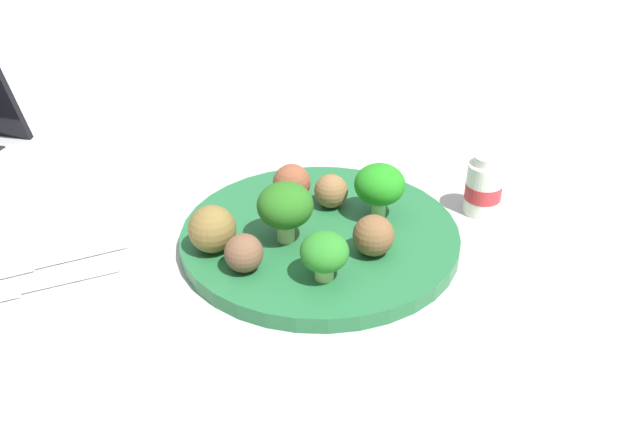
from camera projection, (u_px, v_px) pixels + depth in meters
name	position (u px, v px, depth m)	size (l,w,h in m)	color
ground_plane	(320.00, 244.00, 0.74)	(4.00, 4.00, 0.00)	#B2B2AD
plate	(320.00, 237.00, 0.73)	(0.28, 0.28, 0.02)	#236638
broccoli_floret_far_rim	(380.00, 185.00, 0.74)	(0.05, 0.05, 0.06)	#9ACC7A
broccoli_floret_front_right	(285.00, 206.00, 0.70)	(0.05, 0.05, 0.06)	#A5BC76
broccoli_floret_mid_left	(324.00, 253.00, 0.65)	(0.04, 0.04, 0.05)	#9BCF71
meatball_mid_left	(374.00, 235.00, 0.69)	(0.04, 0.04, 0.04)	brown
meatball_near_rim	(331.00, 191.00, 0.76)	(0.04, 0.04, 0.04)	brown
meatball_front_left	(292.00, 183.00, 0.77)	(0.04, 0.04, 0.04)	brown
meatball_mid_right	(212.00, 229.00, 0.69)	(0.05, 0.05, 0.05)	brown
meatball_back_right	(244.00, 253.00, 0.66)	(0.04, 0.04, 0.04)	brown
napkin	(54.00, 274.00, 0.69)	(0.17, 0.12, 0.01)	white
fork	(46.00, 282.00, 0.67)	(0.12, 0.04, 0.01)	silver
knife	(45.00, 261.00, 0.70)	(0.15, 0.04, 0.01)	silver
yogurt_bottle	(484.00, 187.00, 0.78)	(0.04, 0.04, 0.07)	white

